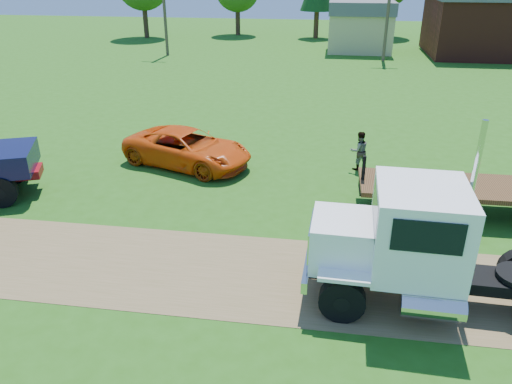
# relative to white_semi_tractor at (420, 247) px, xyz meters

# --- Properties ---
(ground) EXTENTS (140.00, 140.00, 0.00)m
(ground) POSITION_rel_white_semi_tractor_xyz_m (-3.95, 0.57, -1.62)
(ground) COLOR #255713
(ground) RESTS_ON ground
(dirt_track) EXTENTS (120.00, 4.20, 0.01)m
(dirt_track) POSITION_rel_white_semi_tractor_xyz_m (-3.95, 0.57, -1.62)
(dirt_track) COLOR brown
(dirt_track) RESTS_ON ground
(white_semi_tractor) EXTENTS (7.93, 2.95, 4.75)m
(white_semi_tractor) POSITION_rel_white_semi_tractor_xyz_m (0.00, 0.00, 0.00)
(white_semi_tractor) COLOR black
(white_semi_tractor) RESTS_ON ground
(orange_pickup) EXTENTS (6.17, 4.36, 1.56)m
(orange_pickup) POSITION_rel_white_semi_tractor_xyz_m (-8.34, 8.44, -0.84)
(orange_pickup) COLOR #DE4B0A
(orange_pickup) RESTS_ON ground
(flatbed_trailer) EXTENTS (7.69, 2.37, 1.97)m
(flatbed_trailer) POSITION_rel_white_semi_tractor_xyz_m (2.63, 5.39, -0.78)
(flatbed_trailer) COLOR #362111
(flatbed_trailer) RESTS_ON ground
(spectator_b) EXTENTS (0.98, 0.87, 1.66)m
(spectator_b) POSITION_rel_white_semi_tractor_xyz_m (-1.08, 9.06, -0.79)
(spectator_b) COLOR #999999
(spectator_b) RESTS_ON ground
(tan_shed) EXTENTS (6.20, 5.40, 4.70)m
(tan_shed) POSITION_rel_white_semi_tractor_xyz_m (0.05, 40.57, 0.80)
(tan_shed) COLOR tan
(tan_shed) RESTS_ON ground
(utility_poles) EXTENTS (42.20, 0.28, 9.00)m
(utility_poles) POSITION_rel_white_semi_tractor_xyz_m (2.05, 35.57, 3.09)
(utility_poles) COLOR #4A362A
(utility_poles) RESTS_ON ground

